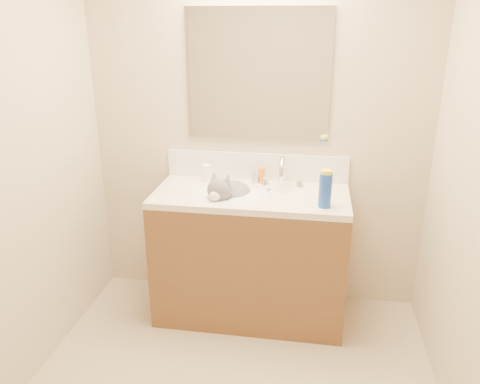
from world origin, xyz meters
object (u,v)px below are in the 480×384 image
(vanity_cabinet, at_px, (250,258))
(pill_bottle, at_px, (206,173))
(silver_jar, at_px, (256,178))
(basin, at_px, (231,204))
(cat, at_px, (229,196))
(amber_bottle, at_px, (262,175))
(spray_can, at_px, (325,190))
(faucet, at_px, (282,174))

(vanity_cabinet, distance_m, pill_bottle, 0.62)
(vanity_cabinet, height_order, silver_jar, silver_jar)
(basin, bearing_deg, cat, 124.92)
(vanity_cabinet, height_order, amber_bottle, amber_bottle)
(vanity_cabinet, distance_m, spray_can, 0.72)
(basin, relative_size, silver_jar, 7.71)
(vanity_cabinet, distance_m, faucet, 0.58)
(spray_can, bearing_deg, vanity_cabinet, 160.33)
(vanity_cabinet, bearing_deg, spray_can, -19.67)
(pill_bottle, bearing_deg, amber_bottle, 4.75)
(basin, height_order, amber_bottle, amber_bottle)
(faucet, xyz_separation_m, pill_bottle, (-0.50, 0.04, -0.03))
(amber_bottle, height_order, spray_can, spray_can)
(basin, distance_m, silver_jar, 0.28)
(vanity_cabinet, xyz_separation_m, cat, (-0.14, -0.00, 0.42))
(basin, height_order, spray_can, spray_can)
(cat, relative_size, spray_can, 2.15)
(faucet, distance_m, amber_bottle, 0.16)
(basin, height_order, silver_jar, silver_jar)
(cat, bearing_deg, vanity_cabinet, 17.96)
(pill_bottle, relative_size, amber_bottle, 1.08)
(silver_jar, xyz_separation_m, spray_can, (0.44, -0.35, 0.07))
(basin, relative_size, faucet, 1.61)
(cat, distance_m, pill_bottle, 0.27)
(faucet, height_order, silver_jar, faucet)
(faucet, bearing_deg, pill_bottle, 175.55)
(basin, xyz_separation_m, spray_can, (0.56, -0.13, 0.17))
(vanity_cabinet, distance_m, basin, 0.40)
(basin, bearing_deg, faucet, 29.12)
(silver_jar, bearing_deg, basin, -118.63)
(silver_jar, height_order, spray_can, spray_can)
(spray_can, bearing_deg, silver_jar, 141.22)
(basin, distance_m, cat, 0.05)
(pill_bottle, height_order, amber_bottle, pill_bottle)
(cat, relative_size, silver_jar, 7.32)
(vanity_cabinet, bearing_deg, basin, -165.96)
(pill_bottle, relative_size, spray_can, 0.55)
(spray_can, bearing_deg, pill_bottle, 156.35)
(silver_jar, distance_m, spray_can, 0.57)
(pill_bottle, bearing_deg, vanity_cabinet, -28.79)
(faucet, height_order, cat, faucet)
(vanity_cabinet, distance_m, amber_bottle, 0.54)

